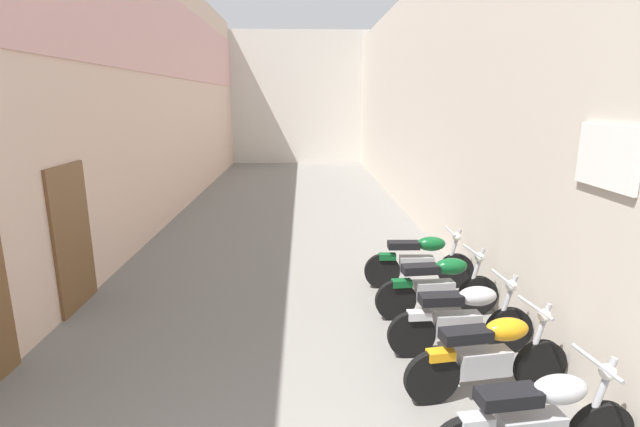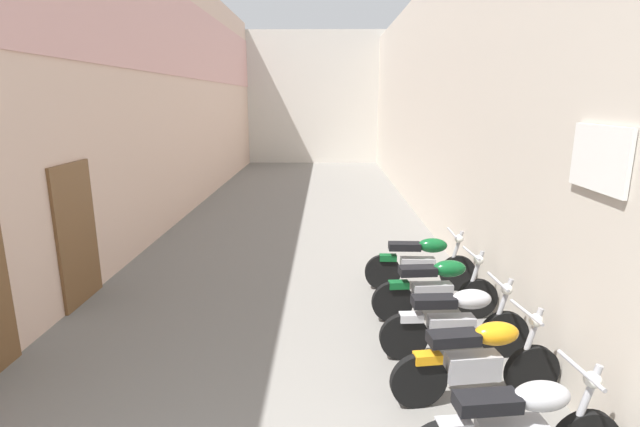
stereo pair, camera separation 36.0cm
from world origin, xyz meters
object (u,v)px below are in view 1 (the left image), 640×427
motorcycle_fourth (462,318)px  motorcycle_sixth (420,260)px  motorcycle_third (489,355)px  motorcycle_fifth (439,285)px  motorcycle_second (537,421)px

motorcycle_fourth → motorcycle_sixth: bearing=90.0°
motorcycle_third → motorcycle_fifth: size_ratio=1.00×
motorcycle_fifth → motorcycle_third: bearing=-90.0°
motorcycle_third → motorcycle_sixth: bearing=90.0°
motorcycle_fourth → motorcycle_sixth: (0.00, 2.16, 0.00)m
motorcycle_third → motorcycle_sixth: size_ratio=0.99×
motorcycle_fifth → motorcycle_fourth: bearing=-90.0°
motorcycle_fifth → motorcycle_sixth: (0.00, 1.11, 0.00)m
motorcycle_third → motorcycle_second: bearing=-90.0°
motorcycle_third → motorcycle_fifth: bearing=90.0°
motorcycle_second → motorcycle_fifth: size_ratio=1.00×
motorcycle_second → motorcycle_third: size_ratio=1.00×
motorcycle_third → motorcycle_fifth: same height
motorcycle_second → motorcycle_fourth: 1.92m
motorcycle_third → motorcycle_fifth: 1.92m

